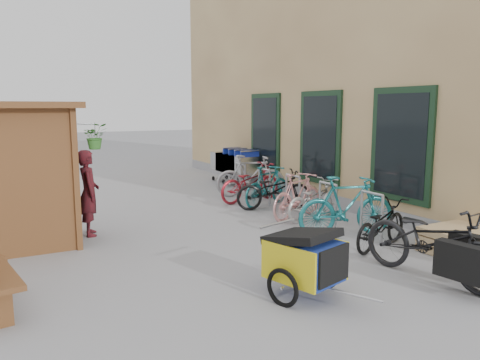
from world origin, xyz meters
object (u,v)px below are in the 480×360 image
child_trailer (305,258)px  bike_3 (298,196)px  pallet_stack (469,243)px  bike_2 (314,200)px  bike_4 (274,190)px  bike_5 (268,186)px  bike_0 (381,224)px  bike_7 (251,176)px  person_kiosk (89,193)px  bike_6 (250,183)px  kiosk (5,155)px  shopping_carts (233,163)px  cargo_bike (434,242)px  bike_1 (347,206)px

child_trailer → bike_3: 4.10m
pallet_stack → bike_2: size_ratio=0.75×
bike_3 → pallet_stack: bearing=176.4°
bike_4 → bike_5: bearing=7.1°
bike_0 → bike_7: bike_7 is taller
person_kiosk → bike_6: (4.10, 1.29, -0.31)m
child_trailer → bike_7: bike_7 is taller
bike_5 → bike_6: (-0.09, 0.66, -0.01)m
kiosk → shopping_carts: size_ratio=1.19×
kiosk → child_trailer: 5.11m
bike_0 → bike_7: 5.01m
shopping_carts → bike_2: shopping_carts is taller
cargo_bike → pallet_stack: bearing=10.1°
kiosk → cargo_bike: 6.63m
shopping_carts → person_kiosk: (-4.97, -3.87, 0.13)m
person_kiosk → bike_2: bearing=-96.6°
pallet_stack → bike_4: 4.42m
shopping_carts → person_kiosk: size_ratio=1.34×
bike_1 → bike_4: size_ratio=1.06×
child_trailer → person_kiosk: size_ratio=0.98×
bike_5 → bike_6: bike_5 is taller
bike_5 → pallet_stack: bearing=169.5°
kiosk → pallet_stack: 7.50m
bike_2 → bike_4: 1.22m
pallet_stack → child_trailer: size_ratio=0.78×
bike_1 → kiosk: bearing=84.9°
bike_4 → bike_6: 1.05m
pallet_stack → bike_2: bearing=101.2°
bike_4 → bike_1: bearing=-163.1°
child_trailer → kiosk: bearing=111.9°
child_trailer → bike_7: (2.66, 6.02, 0.06)m
bike_3 → cargo_bike: bearing=154.5°
bike_1 → bike_5: bearing=13.6°
kiosk → bike_3: (5.39, -0.52, -1.07)m
pallet_stack → bike_7: size_ratio=0.66×
child_trailer → shopping_carts: bearing=52.0°
cargo_bike → bike_7: 6.47m
bike_5 → cargo_bike: bearing=153.8°
kiosk → person_kiosk: kiosk is taller
child_trailer → bike_2: 4.09m
bike_0 → bike_6: bike_6 is taller
person_kiosk → bike_6: size_ratio=0.87×
kiosk → bike_0: (5.39, -2.89, -1.15)m
cargo_bike → bike_2: (0.73, 3.58, -0.12)m
kiosk → cargo_bike: size_ratio=1.16×
child_trailer → bike_4: (2.34, 4.39, -0.04)m
child_trailer → bike_5: size_ratio=0.96×
cargo_bike → bike_0: size_ratio=1.39×
person_kiosk → kiosk: bearing=105.7°
shopping_carts → bike_6: bearing=-108.6°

